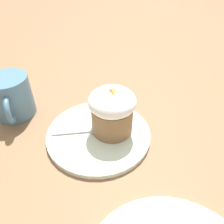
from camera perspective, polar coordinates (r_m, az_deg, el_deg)
The scene contains 5 objects.
ground_plane at distance 0.45m, azimuth -3.48°, elevation -6.19°, with size 4.00×4.00×0.00m, color #846042.
dessert_plate at distance 0.45m, azimuth -3.50°, elevation -5.73°, with size 0.21×0.21×0.01m.
carrot_cake at distance 0.42m, azimuth 0.00°, elevation 0.59°, with size 0.09×0.09×0.10m.
spoon at distance 0.44m, azimuth -5.83°, elevation -4.66°, with size 0.04×0.11×0.01m.
coffee_cup at distance 0.52m, azimuth -24.79°, elevation 3.59°, with size 0.12×0.09×0.09m.
Camera 1 is at (0.31, -0.06, 0.32)m, focal length 35.00 mm.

